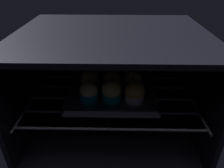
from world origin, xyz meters
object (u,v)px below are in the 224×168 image
muffin_row0_col2 (135,93)px  muffin_row2_col2 (132,72)px  muffin_row1_col1 (112,81)px  muffin_row1_col2 (133,81)px  muffin_row2_col0 (93,71)px  muffin_row1_col0 (90,81)px  muffin_row2_col1 (113,72)px  muffin_row0_col0 (89,92)px  muffin_row0_col1 (110,92)px  baking_tray (112,90)px

muffin_row0_col2 → muffin_row2_col2: size_ratio=1.04×
muffin_row1_col1 → muffin_row1_col2: (7.03, 0.25, 0.02)cm
muffin_row1_col2 → muffin_row2_col0: 16.08cm
muffin_row1_col0 → muffin_row2_col1: size_ratio=0.96×
muffin_row0_col2 → muffin_row2_col1: 15.96cm
muffin_row1_col0 → muffin_row2_col1: bearing=41.2°
muffin_row0_col0 → muffin_row1_col0: 7.29cm
muffin_row1_col1 → muffin_row0_col1: bearing=-94.4°
muffin_row1_col0 → muffin_row2_col0: bearing=86.2°
muffin_row1_col0 → muffin_row2_col0: 7.46cm
baking_tray → muffin_row0_col1: size_ratio=3.95×
muffin_row0_col0 → muffin_row1_col1: (7.26, 7.12, 0.24)cm
muffin_row1_col0 → baking_tray: bearing=0.9°
muffin_row1_col0 → muffin_row2_col2: size_ratio=1.00×
muffin_row0_col1 → muffin_row2_col2: size_ratio=1.04×
muffin_row1_col1 → muffin_row1_col0: bearing=178.9°
muffin_row0_col1 → muffin_row1_col2: (7.58, 7.42, -0.22)cm
muffin_row0_col2 → muffin_row2_col1: size_ratio=1.00×
muffin_row1_col1 → muffin_row2_col2: (7.06, 7.48, -0.07)cm
muffin_row0_col1 → baking_tray: bearing=86.8°
muffin_row0_col1 → muffin_row1_col1: bearing=85.6°
muffin_row2_col1 → muffin_row0_col2: bearing=-64.5°
muffin_row1_col1 → muffin_row2_col0: bearing=133.8°
muffin_row2_col2 → muffin_row0_col1: bearing=-117.5°
muffin_row0_col2 → muffin_row1_col0: (-14.90, 7.36, 0.07)cm
muffin_row1_col1 → muffin_row1_col2: size_ratio=0.95×
muffin_row1_col1 → muffin_row2_col1: muffin_row2_col1 is taller
muffin_row2_col1 → muffin_row2_col2: size_ratio=1.04×
muffin_row2_col0 → muffin_row2_col2: (14.34, -0.11, -0.13)cm
muffin_row0_col2 → muffin_row2_col1: bearing=115.5°
muffin_row2_col0 → baking_tray: bearing=-45.7°
muffin_row0_col2 → muffin_row1_col1: 10.14cm
muffin_row0_col1 → muffin_row2_col2: muffin_row0_col1 is taller
muffin_row0_col0 → muffin_row2_col2: bearing=45.5°
muffin_row0_col0 → muffin_row2_col2: muffin_row2_col2 is taller
muffin_row0_col0 → muffin_row1_col1: size_ratio=0.97×
muffin_row0_col0 → muffin_row2_col0: muffin_row2_col0 is taller
baking_tray → muffin_row2_col2: size_ratio=4.12×
muffin_row0_col2 → muffin_row1_col0: bearing=153.7°
muffin_row2_col1 → muffin_row2_col2: 6.81cm
muffin_row0_col2 → muffin_row2_col2: 14.69cm
muffin_row1_col0 → muffin_row0_col2: bearing=-26.3°
muffin_row0_col2 → muffin_row1_col1: size_ratio=1.07×
muffin_row0_col0 → muffin_row2_col2: 20.45cm
muffin_row0_col2 → muffin_row0_col1: bearing=179.7°
muffin_row2_col1 → muffin_row1_col2: bearing=-45.7°
muffin_row1_col2 → muffin_row2_col2: (0.03, 7.22, -0.09)cm
muffin_row0_col0 → muffin_row1_col2: (14.29, 7.37, 0.26)cm
baking_tray → muffin_row1_col1: 3.73cm
muffin_row0_col1 → muffin_row1_col2: same height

